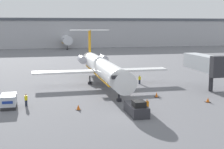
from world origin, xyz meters
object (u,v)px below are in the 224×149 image
object	(u,v)px
airplane_parked_far_left	(64,39)
jet_bridge	(206,63)
traffic_cone_left	(78,107)
traffic_cone_right	(157,95)
pushback_tug	(136,109)
traffic_cone_mid	(208,100)
luggage_cart	(9,101)
worker_on_apron	(26,100)
airplane_main	(102,67)
worker_by_wing	(140,79)
worker_near_tug	(147,106)

from	to	relation	value
airplane_parked_far_left	jet_bridge	world-z (taller)	airplane_parked_far_left
traffic_cone_left	traffic_cone_right	size ratio (longest dim) A/B	0.86
pushback_tug	traffic_cone_mid	distance (m)	12.47
pushback_tug	traffic_cone_right	distance (m)	10.12
luggage_cart	traffic_cone_left	world-z (taller)	luggage_cart
traffic_cone_mid	worker_on_apron	bearing A→B (deg)	172.16
traffic_cone_right	jet_bridge	distance (m)	11.92
airplane_parked_far_left	pushback_tug	bearing A→B (deg)	-89.93
traffic_cone_left	traffic_cone_mid	xyz separation A→B (m)	(18.72, -0.10, 0.00)
airplane_main	worker_by_wing	size ratio (longest dim) A/B	19.94
worker_on_apron	traffic_cone_left	xyz separation A→B (m)	(6.76, -3.41, -0.59)
worker_near_tug	traffic_cone_right	distance (m)	9.33
luggage_cart	worker_near_tug	world-z (taller)	worker_near_tug
airplane_main	luggage_cart	distance (m)	20.40
pushback_tug	traffic_cone_left	bearing A→B (deg)	151.12
worker_by_wing	pushback_tug	bearing A→B (deg)	-108.91
worker_by_wing	traffic_cone_mid	xyz separation A→B (m)	(5.33, -15.56, -0.52)
traffic_cone_right	airplane_parked_far_left	distance (m)	109.98
worker_near_tug	airplane_parked_far_left	world-z (taller)	airplane_parked_far_left
luggage_cart	traffic_cone_mid	world-z (taller)	luggage_cart
airplane_parked_far_left	airplane_main	bearing A→B (deg)	-90.20
airplane_parked_far_left	traffic_cone_mid	bearing A→B (deg)	-83.98
worker_near_tug	jet_bridge	xyz separation A→B (m)	(14.83, 12.32, 3.47)
luggage_cart	jet_bridge	distance (m)	32.72
airplane_main	traffic_cone_left	distance (m)	17.70
traffic_cone_mid	airplane_parked_far_left	world-z (taller)	airplane_parked_far_left
luggage_cart	worker_near_tug	distance (m)	18.46
worker_near_tug	worker_by_wing	world-z (taller)	worker_near_tug
traffic_cone_left	airplane_parked_far_left	size ratio (longest dim) A/B	0.02
luggage_cart	traffic_cone_left	distance (m)	9.49
pushback_tug	traffic_cone_left	xyz separation A→B (m)	(-6.81, 3.76, -0.42)
worker_on_apron	pushback_tug	bearing A→B (deg)	-27.83
traffic_cone_left	traffic_cone_right	distance (m)	13.41
luggage_cart	airplane_parked_far_left	distance (m)	112.42
pushback_tug	traffic_cone_mid	world-z (taller)	pushback_tug
pushback_tug	worker_by_wing	size ratio (longest dim) A/B	2.90
luggage_cart	worker_on_apron	xyz separation A→B (m)	(2.22, 0.42, -0.00)
traffic_cone_left	worker_on_apron	bearing A→B (deg)	153.25
airplane_main	airplane_parked_far_left	xyz separation A→B (m)	(0.33, 98.01, 0.85)
worker_by_wing	worker_on_apron	size ratio (longest dim) A/B	0.94
pushback_tug	traffic_cone_right	bearing A→B (deg)	54.92
pushback_tug	worker_near_tug	bearing A→B (deg)	2.91
worker_near_tug	jet_bridge	bearing A→B (deg)	39.72
luggage_cart	traffic_cone_left	xyz separation A→B (m)	(8.99, -2.99, -0.59)
worker_on_apron	worker_by_wing	bearing A→B (deg)	30.88
worker_on_apron	jet_bridge	bearing A→B (deg)	9.94
pushback_tug	jet_bridge	bearing A→B (deg)	37.34
airplane_main	jet_bridge	bearing A→B (deg)	-24.52
worker_near_tug	airplane_parked_far_left	bearing A→B (deg)	90.76
traffic_cone_right	traffic_cone_mid	size ratio (longest dim) A/B	1.14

